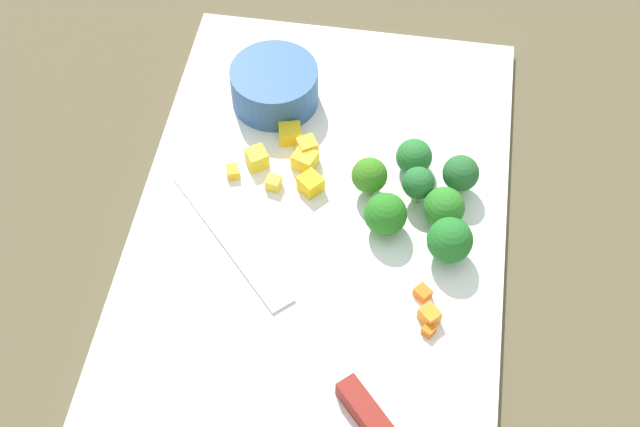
% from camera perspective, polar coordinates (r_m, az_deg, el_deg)
% --- Properties ---
extents(ground_plane, '(4.00, 4.00, 0.00)m').
position_cam_1_polar(ground_plane, '(0.85, 0.00, -0.87)').
color(ground_plane, brown).
extents(cutting_board, '(0.52, 0.34, 0.01)m').
position_cam_1_polar(cutting_board, '(0.84, 0.00, -0.63)').
color(cutting_board, white).
rests_on(cutting_board, ground_plane).
extents(prep_bowl, '(0.09, 0.09, 0.04)m').
position_cam_1_polar(prep_bowl, '(0.92, -2.89, 8.07)').
color(prep_bowl, '#2E548D').
rests_on(prep_bowl, cutting_board).
extents(chef_knife, '(0.26, 0.24, 0.02)m').
position_cam_1_polar(chef_knife, '(0.77, -0.62, -7.96)').
color(chef_knife, silver).
rests_on(chef_knife, cutting_board).
extents(carrot_dice_0, '(0.02, 0.02, 0.01)m').
position_cam_1_polar(carrot_dice_0, '(0.80, 6.51, -5.00)').
color(carrot_dice_0, orange).
rests_on(carrot_dice_0, cutting_board).
extents(carrot_dice_1, '(0.01, 0.01, 0.01)m').
position_cam_1_polar(carrot_dice_1, '(0.78, 6.89, -7.34)').
color(carrot_dice_1, orange).
rests_on(carrot_dice_1, cutting_board).
extents(carrot_dice_2, '(0.02, 0.02, 0.01)m').
position_cam_1_polar(carrot_dice_2, '(0.78, 6.93, -6.41)').
color(carrot_dice_2, orange).
rests_on(carrot_dice_2, cutting_board).
extents(pepper_dice_0, '(0.03, 0.03, 0.02)m').
position_cam_1_polar(pepper_dice_0, '(0.87, -0.96, 3.41)').
color(pepper_dice_0, yellow).
rests_on(pepper_dice_0, cutting_board).
extents(pepper_dice_1, '(0.02, 0.03, 0.02)m').
position_cam_1_polar(pepper_dice_1, '(0.89, -1.91, 5.07)').
color(pepper_dice_1, yellow).
rests_on(pepper_dice_1, cutting_board).
extents(pepper_dice_2, '(0.02, 0.02, 0.02)m').
position_cam_1_polar(pepper_dice_2, '(0.88, -0.81, 4.18)').
color(pepper_dice_2, yellow).
rests_on(pepper_dice_2, cutting_board).
extents(pepper_dice_3, '(0.03, 0.03, 0.02)m').
position_cam_1_polar(pepper_dice_3, '(0.85, -0.60, 1.89)').
color(pepper_dice_3, yellow).
rests_on(pepper_dice_3, cutting_board).
extents(pepper_dice_4, '(0.02, 0.01, 0.01)m').
position_cam_1_polar(pepper_dice_4, '(0.87, -5.55, 2.66)').
color(pepper_dice_4, yellow).
rests_on(pepper_dice_4, cutting_board).
extents(pepper_dice_5, '(0.03, 0.03, 0.02)m').
position_cam_1_polar(pepper_dice_5, '(0.88, -4.01, 3.51)').
color(pepper_dice_5, yellow).
rests_on(pepper_dice_5, cutting_board).
extents(pepper_dice_6, '(0.02, 0.02, 0.01)m').
position_cam_1_polar(pepper_dice_6, '(0.86, -2.96, 1.95)').
color(pepper_dice_6, yellow).
rests_on(pepper_dice_6, cutting_board).
extents(broccoli_floret_0, '(0.03, 0.03, 0.04)m').
position_cam_1_polar(broccoli_floret_0, '(0.85, 8.88, 2.50)').
color(broccoli_floret_0, '#86BC65').
rests_on(broccoli_floret_0, cutting_board).
extents(broccoli_floret_1, '(0.04, 0.04, 0.04)m').
position_cam_1_polar(broccoli_floret_1, '(0.83, 7.84, 0.36)').
color(broccoli_floret_1, '#93BB65').
rests_on(broccoli_floret_1, cutting_board).
extents(broccoli_floret_2, '(0.03, 0.03, 0.04)m').
position_cam_1_polar(broccoli_floret_2, '(0.84, 6.23, 1.89)').
color(broccoli_floret_2, '#96BB54').
rests_on(broccoli_floret_2, cutting_board).
extents(broccoli_floret_3, '(0.03, 0.03, 0.04)m').
position_cam_1_polar(broccoli_floret_3, '(0.84, 3.14, 2.39)').
color(broccoli_floret_3, '#8EB263').
rests_on(broccoli_floret_3, cutting_board).
extents(broccoli_floret_4, '(0.04, 0.04, 0.05)m').
position_cam_1_polar(broccoli_floret_4, '(0.81, 8.20, -1.70)').
color(broccoli_floret_4, '#81B954').
rests_on(broccoli_floret_4, cutting_board).
extents(broccoli_floret_5, '(0.04, 0.04, 0.04)m').
position_cam_1_polar(broccoli_floret_5, '(0.82, 4.14, -0.24)').
color(broccoli_floret_5, '#7FBD6A').
rests_on(broccoli_floret_5, cutting_board).
extents(broccoli_floret_6, '(0.04, 0.04, 0.04)m').
position_cam_1_polar(broccoli_floret_6, '(0.87, 5.96, 3.58)').
color(broccoli_floret_6, '#8CB66C').
rests_on(broccoli_floret_6, cutting_board).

